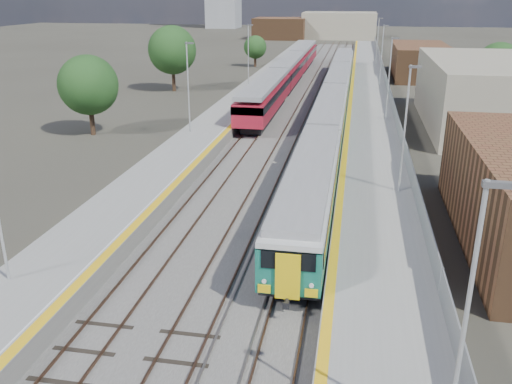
# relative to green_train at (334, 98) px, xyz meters

# --- Properties ---
(ground) EXTENTS (320.00, 320.00, 0.00)m
(ground) POSITION_rel_green_train_xyz_m (-1.50, 3.65, -2.09)
(ground) COLOR #47443A
(ground) RESTS_ON ground
(ballast_bed) EXTENTS (10.50, 155.00, 0.06)m
(ballast_bed) POSITION_rel_green_train_xyz_m (-3.75, 6.15, -2.06)
(ballast_bed) COLOR #565451
(ballast_bed) RESTS_ON ground
(tracks) EXTENTS (8.96, 160.00, 0.17)m
(tracks) POSITION_rel_green_train_xyz_m (-3.15, 7.82, -1.98)
(tracks) COLOR #4C3323
(tracks) RESTS_ON ground
(platform_right) EXTENTS (4.70, 155.00, 8.52)m
(platform_right) POSITION_rel_green_train_xyz_m (3.78, 6.14, -1.56)
(platform_right) COLOR slate
(platform_right) RESTS_ON ground
(platform_left) EXTENTS (4.30, 155.00, 8.52)m
(platform_left) POSITION_rel_green_train_xyz_m (-10.55, 6.14, -1.57)
(platform_left) COLOR slate
(platform_left) RESTS_ON ground
(green_train) EXTENTS (2.70, 75.19, 2.97)m
(green_train) POSITION_rel_green_train_xyz_m (0.00, 0.00, 0.00)
(green_train) COLOR black
(green_train) RESTS_ON ground
(red_train) EXTENTS (2.93, 59.39, 3.70)m
(red_train) POSITION_rel_green_train_xyz_m (-7.00, 18.92, 0.09)
(red_train) COLOR black
(red_train) RESTS_ON ground
(tree_a) EXTENTS (5.32, 5.32, 7.21)m
(tree_a) POSITION_rel_green_train_xyz_m (-21.34, -11.20, 2.45)
(tree_a) COLOR #382619
(tree_a) RESTS_ON ground
(tree_b) EXTENTS (6.19, 6.19, 8.39)m
(tree_b) POSITION_rel_green_train_xyz_m (-21.48, 12.44, 3.19)
(tree_b) COLOR #382619
(tree_b) RESTS_ON ground
(tree_c) EXTENTS (3.92, 3.92, 5.32)m
(tree_c) POSITION_rel_green_train_xyz_m (-15.45, 38.68, 1.25)
(tree_c) COLOR #382619
(tree_c) RESTS_ON ground
(tree_d) EXTENTS (5.05, 5.05, 6.84)m
(tree_d) POSITION_rel_green_train_xyz_m (18.60, 13.40, 2.22)
(tree_d) COLOR #382619
(tree_d) RESTS_ON ground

